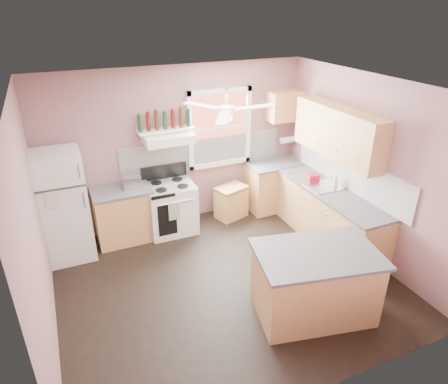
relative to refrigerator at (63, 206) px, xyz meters
name	(u,v)px	position (x,y,z in m)	size (l,w,h in m)	color
floor	(226,281)	(1.94, -1.58, -0.84)	(4.50, 4.50, 0.00)	black
ceiling	(227,88)	(1.94, -1.58, 1.86)	(4.50, 4.50, 0.00)	white
wall_back	(177,147)	(1.94, 0.44, 0.51)	(4.50, 0.05, 2.70)	#885F60
wall_right	(367,168)	(4.21, -1.58, 0.51)	(0.05, 4.00, 2.70)	#885F60
wall_left	(31,234)	(-0.34, -1.58, 0.51)	(0.05, 4.00, 2.70)	#885F60
backsplash_back	(203,154)	(2.39, 0.40, 0.33)	(2.90, 0.03, 0.55)	white
backsplash_right	(349,172)	(4.17, -1.28, 0.33)	(0.03, 2.60, 0.55)	white
window_view	(219,128)	(2.69, 0.40, 0.76)	(1.00, 0.02, 1.20)	brown
window_frame	(220,129)	(2.69, 0.37, 0.76)	(1.16, 0.07, 1.36)	white
refrigerator	(63,206)	(0.00, 0.00, 0.00)	(0.71, 0.69, 1.68)	white
base_cabinet_left	(124,216)	(0.88, 0.12, -0.41)	(0.90, 0.60, 0.86)	#BD814F
counter_left	(121,191)	(0.88, 0.12, 0.04)	(0.92, 0.62, 0.04)	#4E4E51
toaster	(132,182)	(1.07, 0.11, 0.15)	(0.28, 0.16, 0.18)	silver
stove	(171,208)	(1.66, 0.06, -0.41)	(0.78, 0.64, 0.86)	white
range_hood	(168,138)	(1.71, 0.17, 0.78)	(0.78, 0.50, 0.14)	white
bottle_shelf	(165,130)	(1.71, 0.29, 0.88)	(0.90, 0.26, 0.03)	white
cart	(231,204)	(2.79, 0.08, -0.58)	(0.53, 0.36, 0.53)	#BD814F
base_cabinet_corner	(274,186)	(3.69, 0.12, -0.41)	(1.00, 0.60, 0.86)	#BD814F
base_cabinet_right	(329,218)	(3.89, -1.28, -0.41)	(0.60, 2.20, 0.86)	#BD814F
counter_corner	(276,164)	(3.69, 0.12, 0.04)	(1.02, 0.62, 0.04)	#4E4E51
counter_right	(332,193)	(3.88, -1.28, 0.04)	(0.62, 2.22, 0.04)	#4E4E51
sink	(324,187)	(3.88, -1.08, 0.05)	(0.55, 0.45, 0.03)	silver
faucet	(333,181)	(4.04, -1.08, 0.13)	(0.03, 0.03, 0.14)	silver
upper_cabinet_right	(338,132)	(4.02, -1.08, 0.94)	(0.33, 1.80, 0.76)	#BD814F
upper_cabinet_corner	(285,106)	(3.89, 0.25, 1.06)	(0.60, 0.33, 0.52)	#BD814F
paper_towel	(287,140)	(4.01, 0.28, 0.41)	(0.12, 0.12, 0.26)	white
island	(314,284)	(2.69, -2.57, -0.41)	(1.38, 0.87, 0.86)	#BD814F
island_top	(318,254)	(2.69, -2.57, 0.04)	(1.46, 0.95, 0.04)	#4E4E51
ceiling_fan_hub	(227,110)	(1.94, -1.58, 1.61)	(0.20, 0.20, 0.08)	white
soap_bottle	(336,180)	(4.03, -1.16, 0.17)	(0.09, 0.09, 0.22)	silver
red_caddy	(313,177)	(3.86, -0.81, 0.11)	(0.18, 0.12, 0.10)	red
wine_bottles	(165,120)	(1.71, 0.29, 1.04)	(0.86, 0.06, 0.31)	#143819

